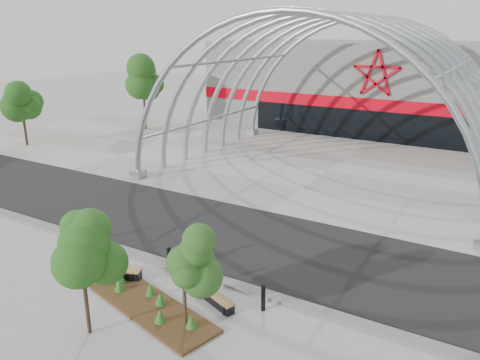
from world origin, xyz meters
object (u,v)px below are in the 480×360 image
(bollard_2, at_px, (190,250))
(street_tree_0, at_px, (80,251))
(bench_1, at_px, (216,300))
(street_tree_1, at_px, (183,261))
(bench_0, at_px, (112,273))

(bollard_2, bearing_deg, street_tree_0, -88.89)
(bollard_2, bearing_deg, bench_1, -37.90)
(bench_1, bearing_deg, street_tree_0, -127.26)
(street_tree_1, xyz_separation_m, bench_0, (-4.33, 1.08, -2.18))
(bench_0, distance_m, bench_1, 4.43)
(street_tree_0, xyz_separation_m, bench_1, (2.56, 3.36, -2.65))
(street_tree_0, distance_m, bench_0, 4.22)
(street_tree_0, bearing_deg, bench_1, 52.74)
(street_tree_0, relative_size, bench_1, 2.21)
(bench_1, relative_size, bollard_2, 1.68)
(street_tree_1, distance_m, bollard_2, 4.94)
(street_tree_0, relative_size, bench_0, 1.68)
(bench_0, height_order, bench_1, bench_0)
(street_tree_1, bearing_deg, bench_0, 165.94)
(bench_0, relative_size, bollard_2, 2.21)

